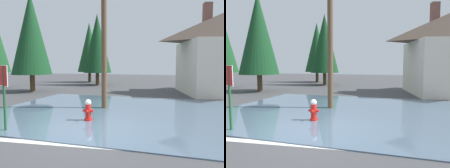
% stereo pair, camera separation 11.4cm
% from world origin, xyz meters
% --- Properties ---
extents(ground_plane, '(80.00, 80.00, 0.10)m').
position_xyz_m(ground_plane, '(0.00, 0.00, -0.05)').
color(ground_plane, '#424244').
extents(flood_puddle, '(11.61, 9.34, 0.04)m').
position_xyz_m(flood_puddle, '(0.29, 3.27, 0.02)').
color(flood_puddle, '#4C6075').
rests_on(flood_puddle, ground).
extents(lane_stop_bar, '(4.17, 0.70, 0.01)m').
position_xyz_m(lane_stop_bar, '(-0.32, -1.46, 0.00)').
color(lane_stop_bar, silver).
rests_on(lane_stop_bar, ground).
extents(stop_sign_near, '(0.63, 0.35, 2.24)m').
position_xyz_m(stop_sign_near, '(-2.50, -0.86, 1.59)').
color(stop_sign_near, '#1E4C28').
rests_on(stop_sign_near, ground).
extents(fire_hydrant, '(0.44, 0.38, 0.88)m').
position_xyz_m(fire_hydrant, '(-0.32, 1.19, 0.43)').
color(fire_hydrant, red).
rests_on(fire_hydrant, ground).
extents(utility_pole, '(1.60, 0.28, 7.60)m').
position_xyz_m(utility_pole, '(-0.52, 3.78, 3.97)').
color(utility_pole, brown).
rests_on(utility_pole, ground).
extents(pine_tree_tall_left, '(3.01, 3.01, 7.51)m').
position_xyz_m(pine_tree_tall_left, '(-5.28, 15.53, 4.42)').
color(pine_tree_tall_left, '#4C3823').
rests_on(pine_tree_tall_left, ground).
extents(pine_tree_mid_left, '(3.19, 3.19, 7.98)m').
position_xyz_m(pine_tree_mid_left, '(-8.40, 8.69, 4.69)').
color(pine_tree_mid_left, '#4C3823').
rests_on(pine_tree_mid_left, ground).
extents(pine_tree_short_left, '(2.92, 2.92, 7.29)m').
position_xyz_m(pine_tree_short_left, '(-7.57, 18.90, 4.29)').
color(pine_tree_short_left, '#4C3823').
rests_on(pine_tree_short_left, ground).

